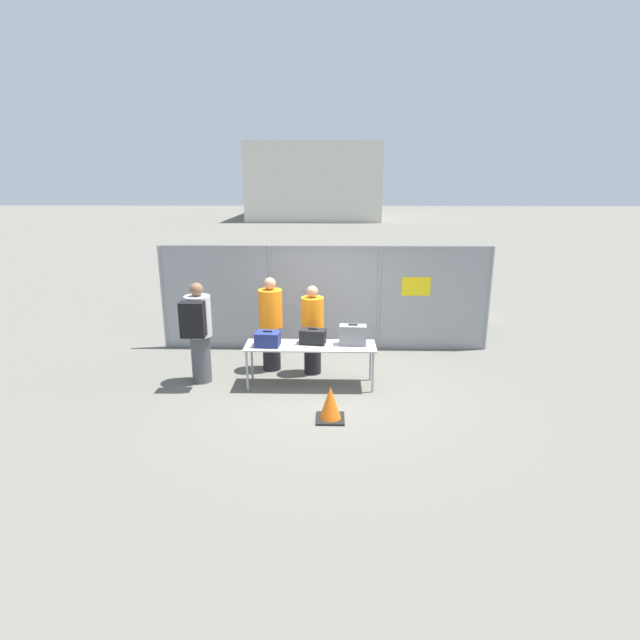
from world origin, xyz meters
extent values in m
plane|color=#605E56|center=(0.00, 0.00, 0.00)|extent=(120.00, 120.00, 0.00)
cylinder|color=gray|center=(-3.47, 2.12, 1.12)|extent=(0.07, 0.07, 2.24)
cylinder|color=gray|center=(-1.16, 2.12, 1.12)|extent=(0.07, 0.07, 2.24)
cylinder|color=gray|center=(1.16, 2.12, 1.12)|extent=(0.07, 0.07, 2.24)
cylinder|color=gray|center=(3.47, 2.12, 1.12)|extent=(0.07, 0.07, 2.24)
cube|color=gray|center=(0.00, 2.12, 1.12)|extent=(6.95, 0.01, 2.24)
cube|color=gray|center=(0.00, 2.12, 2.21)|extent=(6.95, 0.04, 0.04)
cube|color=yellow|center=(1.93, 2.11, 1.39)|extent=(0.60, 0.01, 0.40)
cube|color=#B2B2AD|center=(-0.22, 0.07, 0.75)|extent=(2.29, 0.66, 0.02)
cylinder|color=#99999E|center=(-1.31, -0.20, 0.37)|extent=(0.04, 0.04, 0.74)
cylinder|color=#99999E|center=(0.86, -0.20, 0.37)|extent=(0.04, 0.04, 0.74)
cylinder|color=#99999E|center=(-1.31, 0.34, 0.37)|extent=(0.04, 0.04, 0.74)
cylinder|color=#99999E|center=(0.86, 0.34, 0.37)|extent=(0.04, 0.04, 0.74)
cube|color=navy|center=(-0.96, 0.03, 0.89)|extent=(0.44, 0.36, 0.25)
cube|color=black|center=(-0.96, 0.03, 1.02)|extent=(0.16, 0.04, 0.02)
cube|color=black|center=(-0.18, 0.16, 0.89)|extent=(0.48, 0.33, 0.26)
cube|color=black|center=(-0.18, 0.16, 1.03)|extent=(0.16, 0.05, 0.02)
cube|color=slate|center=(0.52, 0.12, 0.94)|extent=(0.48, 0.26, 0.35)
cube|color=black|center=(0.52, 0.12, 1.13)|extent=(0.16, 0.03, 0.02)
cylinder|color=#4C4C51|center=(-2.21, 0.23, 0.44)|extent=(0.35, 0.35, 0.87)
cylinder|color=#B2B2B7|center=(-2.21, 0.23, 1.24)|extent=(0.45, 0.45, 0.73)
sphere|color=brown|center=(-2.21, 0.23, 1.72)|extent=(0.24, 0.24, 0.24)
cube|color=black|center=(-2.21, -0.13, 1.27)|extent=(0.41, 0.25, 0.61)
cylinder|color=black|center=(-0.21, 0.68, 0.40)|extent=(0.32, 0.32, 0.81)
cylinder|color=orange|center=(-0.21, 0.68, 1.14)|extent=(0.42, 0.42, 0.67)
sphere|color=#A57A5B|center=(-0.21, 0.68, 1.59)|extent=(0.22, 0.22, 0.22)
cylinder|color=black|center=(-1.01, 0.86, 0.43)|extent=(0.34, 0.34, 0.86)
cylinder|color=orange|center=(-1.01, 0.86, 1.22)|extent=(0.45, 0.45, 0.72)
sphere|color=#A57A5B|center=(-1.01, 0.86, 1.70)|extent=(0.23, 0.23, 0.23)
cube|color=white|center=(2.63, 4.85, 0.43)|extent=(2.96, 1.49, 0.53)
sphere|color=black|center=(2.11, 4.04, 0.29)|extent=(0.58, 0.58, 0.58)
sphere|color=black|center=(2.11, 5.65, 0.29)|extent=(0.58, 0.58, 0.58)
cylinder|color=#59595B|center=(0.63, 4.85, 0.21)|extent=(1.04, 0.06, 0.06)
cube|color=beige|center=(-1.40, 40.20, 3.24)|extent=(11.36, 13.12, 6.49)
cube|color=black|center=(0.13, -1.24, 0.01)|extent=(0.44, 0.44, 0.03)
cone|color=orange|center=(0.13, -1.24, 0.27)|extent=(0.35, 0.35, 0.55)
camera|label=1|loc=(0.13, -8.21, 3.59)|focal=28.00mm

